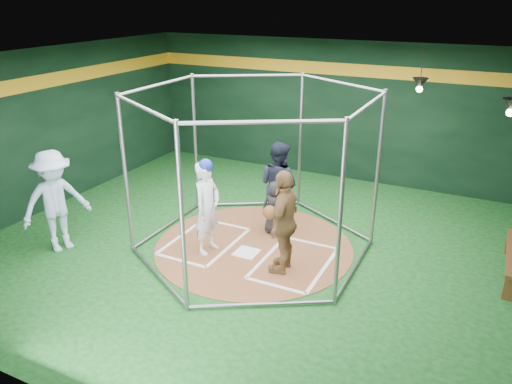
% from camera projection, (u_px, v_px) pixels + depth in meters
% --- Properties ---
extents(room_shell, '(10.10, 9.10, 3.53)m').
position_uv_depth(room_shell, '(254.00, 160.00, 8.98)').
color(room_shell, '#0D3D12').
rests_on(room_shell, ground).
extents(clay_disc, '(3.80, 3.80, 0.01)m').
position_uv_depth(clay_disc, '(254.00, 246.00, 9.62)').
color(clay_disc, brown).
rests_on(clay_disc, ground).
extents(home_plate, '(0.43, 0.43, 0.01)m').
position_uv_depth(home_plate, '(247.00, 252.00, 9.37)').
color(home_plate, white).
rests_on(home_plate, clay_disc).
extents(batter_box_left, '(1.17, 1.77, 0.01)m').
position_uv_depth(batter_box_left, '(205.00, 241.00, 9.80)').
color(batter_box_left, white).
rests_on(batter_box_left, clay_disc).
extents(batter_box_right, '(1.17, 1.77, 0.01)m').
position_uv_depth(batter_box_right, '(294.00, 263.00, 9.02)').
color(batter_box_right, white).
rests_on(batter_box_right, clay_disc).
extents(batting_cage, '(4.05, 4.67, 3.00)m').
position_uv_depth(batting_cage, '(254.00, 173.00, 9.07)').
color(batting_cage, gray).
rests_on(batting_cage, ground).
extents(pendant_lamp_near, '(0.34, 0.34, 0.90)m').
position_uv_depth(pendant_lamp_near, '(420.00, 83.00, 10.69)').
color(pendant_lamp_near, black).
rests_on(pendant_lamp_near, room_shell).
extents(pendant_lamp_far, '(0.34, 0.34, 0.90)m').
position_uv_depth(pendant_lamp_far, '(512.00, 106.00, 8.62)').
color(pendant_lamp_far, black).
rests_on(pendant_lamp_far, room_shell).
extents(batter_figure, '(0.46, 0.67, 1.82)m').
position_uv_depth(batter_figure, '(207.00, 207.00, 9.12)').
color(batter_figure, silver).
rests_on(batter_figure, clay_disc).
extents(visitor_leopard, '(0.52, 1.11, 1.85)m').
position_uv_depth(visitor_leopard, '(284.00, 222.00, 8.48)').
color(visitor_leopard, '#A77C47').
rests_on(visitor_leopard, clay_disc).
extents(catcher_figure, '(0.61, 0.63, 1.10)m').
position_uv_depth(catcher_figure, '(275.00, 208.00, 9.96)').
color(catcher_figure, black).
rests_on(catcher_figure, clay_disc).
extents(umpire, '(1.04, 0.90, 1.81)m').
position_uv_depth(umpire, '(278.00, 185.00, 10.16)').
color(umpire, black).
rests_on(umpire, clay_disc).
extents(bystander_blue, '(1.16, 1.44, 1.95)m').
position_uv_depth(bystander_blue, '(56.00, 201.00, 9.20)').
color(bystander_blue, '#ACC4E4').
rests_on(bystander_blue, ground).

